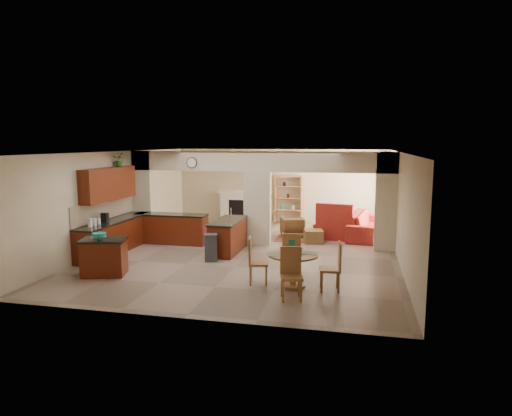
% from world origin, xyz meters
% --- Properties ---
extents(floor, '(10.00, 10.00, 0.00)m').
position_xyz_m(floor, '(0.00, 0.00, 0.00)').
color(floor, '#856E5C').
rests_on(floor, ground).
extents(ceiling, '(10.00, 10.00, 0.00)m').
position_xyz_m(ceiling, '(0.00, 0.00, 2.80)').
color(ceiling, white).
rests_on(ceiling, wall_back).
extents(wall_back, '(8.00, 0.00, 8.00)m').
position_xyz_m(wall_back, '(0.00, 5.00, 1.40)').
color(wall_back, '#BFAE8B').
rests_on(wall_back, floor).
extents(wall_front, '(8.00, 0.00, 8.00)m').
position_xyz_m(wall_front, '(0.00, -5.00, 1.40)').
color(wall_front, '#BFAE8B').
rests_on(wall_front, floor).
extents(wall_left, '(0.00, 10.00, 10.00)m').
position_xyz_m(wall_left, '(-4.00, 0.00, 1.40)').
color(wall_left, '#BFAE8B').
rests_on(wall_left, floor).
extents(wall_right, '(0.00, 10.00, 10.00)m').
position_xyz_m(wall_right, '(4.00, 0.00, 1.40)').
color(wall_right, '#BFAE8B').
rests_on(wall_right, floor).
extents(partition_left_pier, '(0.60, 0.25, 2.80)m').
position_xyz_m(partition_left_pier, '(-3.70, 1.00, 1.40)').
color(partition_left_pier, '#BFAE8B').
rests_on(partition_left_pier, floor).
extents(partition_center_pier, '(0.80, 0.25, 2.20)m').
position_xyz_m(partition_center_pier, '(0.00, 1.00, 1.10)').
color(partition_center_pier, '#BFAE8B').
rests_on(partition_center_pier, floor).
extents(partition_right_pier, '(0.60, 0.25, 2.80)m').
position_xyz_m(partition_right_pier, '(3.70, 1.00, 1.40)').
color(partition_right_pier, '#BFAE8B').
rests_on(partition_right_pier, floor).
extents(partition_header, '(8.00, 0.25, 0.60)m').
position_xyz_m(partition_header, '(0.00, 1.00, 2.50)').
color(partition_header, '#BFAE8B').
rests_on(partition_header, partition_center_pier).
extents(kitchen_counter, '(2.52, 3.29, 1.48)m').
position_xyz_m(kitchen_counter, '(-3.26, -0.25, 0.46)').
color(kitchen_counter, '#451308').
rests_on(kitchen_counter, floor).
extents(upper_cabinets, '(0.35, 2.40, 0.90)m').
position_xyz_m(upper_cabinets, '(-3.82, -0.80, 1.92)').
color(upper_cabinets, '#451308').
rests_on(upper_cabinets, wall_left).
extents(peninsula, '(0.70, 1.85, 0.91)m').
position_xyz_m(peninsula, '(-0.60, -0.11, 0.46)').
color(peninsula, '#451308').
rests_on(peninsula, floor).
extents(wall_clock, '(0.34, 0.03, 0.34)m').
position_xyz_m(wall_clock, '(-2.00, 0.85, 2.45)').
color(wall_clock, '#4D2D19').
rests_on(wall_clock, partition_header).
extents(rug, '(1.60, 1.30, 0.01)m').
position_xyz_m(rug, '(1.20, 2.10, 0.01)').
color(rug, '#974937').
rests_on(rug, floor).
extents(fireplace, '(1.60, 0.35, 1.20)m').
position_xyz_m(fireplace, '(-1.60, 4.83, 0.61)').
color(fireplace, white).
rests_on(fireplace, floor).
extents(shelving_unit, '(1.00, 0.32, 1.80)m').
position_xyz_m(shelving_unit, '(0.35, 4.82, 0.90)').
color(shelving_unit, '#9B5B35').
rests_on(shelving_unit, floor).
extents(window_a, '(0.02, 0.90, 1.90)m').
position_xyz_m(window_a, '(3.97, 2.30, 1.20)').
color(window_a, white).
rests_on(window_a, wall_right).
extents(window_b, '(0.02, 0.90, 1.90)m').
position_xyz_m(window_b, '(3.97, 4.00, 1.20)').
color(window_b, white).
rests_on(window_b, wall_right).
extents(glazed_door, '(0.02, 0.70, 2.10)m').
position_xyz_m(glazed_door, '(3.97, 3.15, 1.05)').
color(glazed_door, white).
rests_on(glazed_door, wall_right).
extents(drape_a_left, '(0.10, 0.28, 2.30)m').
position_xyz_m(drape_a_left, '(3.93, 1.70, 1.20)').
color(drape_a_left, '#42201A').
rests_on(drape_a_left, wall_right).
extents(drape_a_right, '(0.10, 0.28, 2.30)m').
position_xyz_m(drape_a_right, '(3.93, 2.90, 1.20)').
color(drape_a_right, '#42201A').
rests_on(drape_a_right, wall_right).
extents(drape_b_left, '(0.10, 0.28, 2.30)m').
position_xyz_m(drape_b_left, '(3.93, 3.40, 1.20)').
color(drape_b_left, '#42201A').
rests_on(drape_b_left, wall_right).
extents(drape_b_right, '(0.10, 0.28, 2.30)m').
position_xyz_m(drape_b_right, '(3.93, 4.60, 1.20)').
color(drape_b_right, '#42201A').
rests_on(drape_b_right, wall_right).
extents(ceiling_fan, '(1.00, 1.00, 0.10)m').
position_xyz_m(ceiling_fan, '(1.50, 3.00, 2.56)').
color(ceiling_fan, white).
rests_on(ceiling_fan, ceiling).
extents(kitchen_island, '(1.14, 0.95, 0.86)m').
position_xyz_m(kitchen_island, '(-2.78, -2.91, 0.43)').
color(kitchen_island, '#451308').
rests_on(kitchen_island, floor).
extents(teal_bowl, '(0.32, 0.32, 0.15)m').
position_xyz_m(teal_bowl, '(-2.83, -2.99, 0.93)').
color(teal_bowl, '#159682').
rests_on(teal_bowl, kitchen_island).
extents(trash_can, '(0.37, 0.34, 0.66)m').
position_xyz_m(trash_can, '(-0.75, -1.19, 0.33)').
color(trash_can, '#313033').
rests_on(trash_can, floor).
extents(dining_table, '(1.05, 1.05, 0.72)m').
position_xyz_m(dining_table, '(1.62, -2.83, 0.48)').
color(dining_table, '#9B5B35').
rests_on(dining_table, floor).
extents(fruit_bowl, '(0.28, 0.28, 0.15)m').
position_xyz_m(fruit_bowl, '(1.67, -2.76, 0.79)').
color(fruit_bowl, '#6BB727').
rests_on(fruit_bowl, dining_table).
extents(sofa, '(2.85, 1.45, 0.80)m').
position_xyz_m(sofa, '(3.30, 2.85, 0.40)').
color(sofa, maroon).
rests_on(sofa, floor).
extents(chaise, '(1.31, 1.14, 0.46)m').
position_xyz_m(chaise, '(2.23, 2.45, 0.23)').
color(chaise, maroon).
rests_on(chaise, floor).
extents(armchair, '(0.89, 0.91, 0.65)m').
position_xyz_m(armchair, '(0.87, 2.33, 0.33)').
color(armchair, maroon).
rests_on(armchair, floor).
extents(ottoman, '(0.66, 0.66, 0.40)m').
position_xyz_m(ottoman, '(1.63, 1.59, 0.20)').
color(ottoman, maroon).
rests_on(ottoman, floor).
extents(plant, '(0.40, 0.36, 0.39)m').
position_xyz_m(plant, '(-3.82, -0.16, 2.56)').
color(plant, '#164512').
rests_on(plant, upper_cabinets).
extents(chair_north, '(0.45, 0.45, 1.02)m').
position_xyz_m(chair_north, '(1.49, -2.08, 0.55)').
color(chair_north, '#9B5B35').
rests_on(chair_north, floor).
extents(chair_east, '(0.47, 0.47, 1.02)m').
position_xyz_m(chair_east, '(2.49, -2.90, 0.55)').
color(chair_east, '#9B5B35').
rests_on(chair_east, floor).
extents(chair_south, '(0.51, 0.51, 1.02)m').
position_xyz_m(chair_south, '(1.68, -3.54, 0.55)').
color(chair_south, '#9B5B35').
rests_on(chair_south, floor).
extents(chair_west, '(0.49, 0.49, 1.02)m').
position_xyz_m(chair_west, '(0.77, -2.77, 0.55)').
color(chair_west, '#9B5B35').
rests_on(chair_west, floor).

